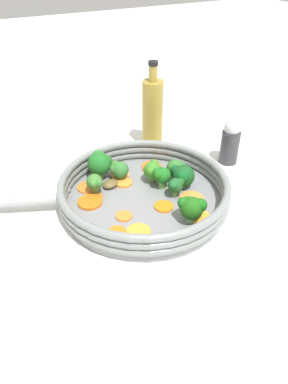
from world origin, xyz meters
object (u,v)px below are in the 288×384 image
(carrot_slice_6, at_px, (164,206))
(broccoli_floret_0, at_px, (161,176))
(carrot_slice_8, at_px, (88,187))
(broccoli_floret_5, at_px, (153,170))
(carrot_slice_5, at_px, (150,169))
(mushroom_piece_0, at_px, (110,184))
(carrot_slice_9, at_px, (192,199))
(carrot_slice_12, at_px, (93,198))
(broccoli_floret_7, at_px, (100,163))
(carrot_slice_3, at_px, (90,202))
(broccoli_floret_4, at_px, (182,175))
(carrot_slice_0, at_px, (124,216))
(broccoli_floret_8, at_px, (176,186))
(skillet, at_px, (144,202))
(carrot_slice_7, at_px, (120,175))
(oil_bottle, at_px, (152,113))
(carrot_slice_11, at_px, (117,232))
(broccoli_floret_1, at_px, (95,183))
(carrot_slice_4, at_px, (199,217))
(broccoli_floret_6, at_px, (176,168))
(broccoli_floret_2, at_px, (119,169))
(carrot_slice_1, at_px, (152,166))
(broccoli_floret_3, at_px, (191,207))
(carrot_slice_2, at_px, (124,183))
(salt_shaker, at_px, (230,142))
(carrot_slice_10, at_px, (139,232))

(carrot_slice_6, relative_size, broccoli_floret_0, 0.80)
(carrot_slice_8, xyz_separation_m, broccoli_floret_5, (-0.13, 0.04, 0.03))
(carrot_slice_5, xyz_separation_m, mushroom_piece_0, (0.10, 0.02, 0.00))
(carrot_slice_9, relative_size, carrot_slice_12, 1.25)
(broccoli_floret_5, xyz_separation_m, broccoli_floret_7, (0.09, -0.06, 0.01))
(carrot_slice_3, bearing_deg, broccoli_floret_4, 171.46)
(carrot_slice_0, distance_m, broccoli_floret_7, 0.15)
(broccoli_floret_8, distance_m, mushroom_piece_0, 0.14)
(skillet, distance_m, carrot_slice_7, 0.10)
(carrot_slice_9, bearing_deg, oil_bottle, -100.07)
(carrot_slice_9, bearing_deg, carrot_slice_11, 9.06)
(carrot_slice_8, height_order, broccoli_floret_1, broccoli_floret_1)
(carrot_slice_9, bearing_deg, carrot_slice_0, -4.04)
(carrot_slice_12, relative_size, broccoli_floret_1, 0.87)
(carrot_slice_7, bearing_deg, carrot_slice_6, 103.14)
(carrot_slice_4, relative_size, carrot_slice_11, 1.25)
(broccoli_floret_6, xyz_separation_m, broccoli_floret_8, (0.03, 0.05, -0.00))
(carrot_slice_3, distance_m, broccoli_floret_2, 0.10)
(broccoli_floret_5, height_order, oil_bottle, oil_bottle)
(carrot_slice_0, xyz_separation_m, broccoli_floret_4, (-0.14, -0.04, 0.03))
(carrot_slice_4, relative_size, broccoli_floret_5, 0.88)
(broccoli_floret_2, xyz_separation_m, broccoli_floret_4, (-0.10, 0.08, 0.00))
(carrot_slice_12, bearing_deg, carrot_slice_1, -160.72)
(broccoli_floret_7, bearing_deg, broccoli_floret_2, 143.15)
(carrot_slice_1, height_order, mushroom_piece_0, mushroom_piece_0)
(broccoli_floret_5, bearing_deg, broccoli_floret_2, -32.08)
(carrot_slice_4, height_order, carrot_slice_6, carrot_slice_4)
(carrot_slice_6, distance_m, broccoli_floret_1, 0.14)
(broccoli_floret_2, distance_m, broccoli_floret_6, 0.12)
(broccoli_floret_2, height_order, broccoli_floret_6, broccoli_floret_6)
(carrot_slice_9, bearing_deg, broccoli_floret_4, -96.03)
(carrot_slice_1, bearing_deg, carrot_slice_0, 47.00)
(broccoli_floret_3, bearing_deg, carrot_slice_5, -93.51)
(carrot_slice_9, height_order, broccoli_floret_4, broccoli_floret_4)
(carrot_slice_2, distance_m, broccoli_floret_1, 0.07)
(skillet, distance_m, carrot_slice_9, 0.09)
(carrot_slice_6, height_order, carrot_slice_8, same)
(broccoli_floret_2, bearing_deg, broccoli_floret_7, -36.85)
(broccoli_floret_1, height_order, mushroom_piece_0, broccoli_floret_1)
(carrot_slice_7, height_order, broccoli_floret_7, broccoli_floret_7)
(carrot_slice_5, bearing_deg, salt_shaker, 173.28)
(broccoli_floret_3, relative_size, oil_bottle, 0.24)
(carrot_slice_6, bearing_deg, broccoli_floret_6, -132.52)
(broccoli_floret_7, bearing_deg, carrot_slice_9, 130.19)
(broccoli_floret_1, bearing_deg, carrot_slice_11, 86.71)
(skillet, height_order, carrot_slice_4, carrot_slice_4)
(carrot_slice_0, xyz_separation_m, carrot_slice_1, (-0.12, -0.13, 0.00))
(carrot_slice_8, xyz_separation_m, broccoli_floret_6, (-0.18, 0.05, 0.02))
(broccoli_floret_1, bearing_deg, carrot_slice_10, 101.17)
(carrot_slice_1, bearing_deg, carrot_slice_6, 72.22)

